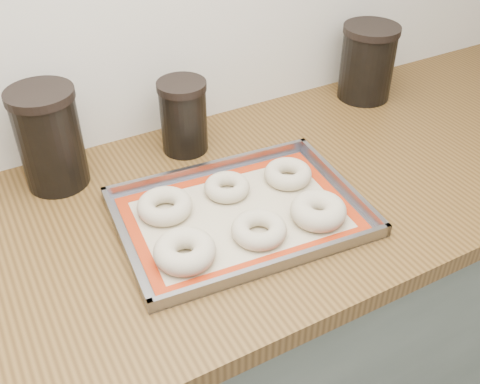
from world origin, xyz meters
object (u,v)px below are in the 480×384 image
bagel_back_right (288,174)px  canister_left (50,138)px  canister_mid (184,116)px  bagel_back_left (165,206)px  bagel_front_mid (259,230)px  baking_tray (240,214)px  bagel_front_right (318,211)px  bagel_front_left (185,251)px  bagel_back_mid (227,187)px  canister_right (367,62)px

bagel_back_right → canister_left: bearing=151.1°
canister_left → canister_mid: canister_left is taller
bagel_back_left → canister_mid: 0.25m
bagel_front_mid → canister_left: canister_left is taller
baking_tray → canister_mid: 0.28m
bagel_front_right → canister_mid: 0.38m
bagel_front_mid → baking_tray: bearing=90.6°
bagel_front_left → bagel_front_mid: 0.14m
bagel_front_mid → canister_left: 0.46m
bagel_back_mid → canister_mid: canister_mid is taller
bagel_front_mid → bagel_front_right: bagel_front_right is taller
bagel_front_right → canister_right: canister_right is taller
bagel_back_mid → canister_left: (-0.29, 0.21, 0.09)m
baking_tray → bagel_front_left: size_ratio=4.45×
bagel_back_right → bagel_front_right: bearing=-97.8°
bagel_back_left → canister_mid: canister_mid is taller
bagel_front_left → bagel_back_left: 0.14m
bagel_front_right → bagel_front_left: bearing=175.6°
bagel_front_mid → bagel_back_right: same height
bagel_front_left → bagel_front_right: (0.27, -0.02, 0.00)m
canister_left → canister_mid: 0.28m
bagel_front_left → canister_left: bearing=111.1°
bagel_front_right → bagel_back_mid: size_ratio=1.17×
bagel_front_mid → canister_mid: bearing=88.6°
bagel_front_left → bagel_back_right: size_ratio=1.11×
bagel_front_right → canister_mid: size_ratio=0.65×
bagel_front_left → canister_left: (-0.13, 0.34, 0.08)m
bagel_front_mid → canister_right: canister_right is taller
bagel_back_right → baking_tray: bearing=-159.8°
baking_tray → bagel_front_right: bagel_front_right is taller
bagel_front_left → bagel_back_mid: bagel_front_left is taller
bagel_back_left → bagel_back_mid: size_ratio=1.16×
bagel_back_left → canister_mid: bearing=56.3°
baking_tray → bagel_back_right: 0.15m
baking_tray → bagel_back_right: (0.14, 0.05, 0.01)m
baking_tray → canister_left: size_ratio=2.31×
canister_left → bagel_back_mid: bearing=-36.2°
bagel_front_right → bagel_back_left: 0.29m
bagel_front_right → canister_mid: (-0.11, 0.36, 0.06)m
bagel_front_left → canister_right: 0.75m
bagel_front_left → bagel_back_right: (0.28, 0.11, -0.00)m
canister_right → canister_left: bearing=179.9°
bagel_front_right → bagel_back_left: (-0.25, 0.16, -0.00)m
bagel_front_right → bagel_back_right: bearing=82.2°
canister_right → bagel_back_mid: bearing=-157.9°
bagel_front_right → bagel_back_left: size_ratio=1.00×
canister_mid → bagel_back_mid: bearing=-89.6°
canister_mid → canister_right: (0.51, 0.01, 0.01)m
bagel_back_left → canister_mid: size_ratio=0.65×
bagel_front_mid → bagel_back_left: bearing=130.4°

